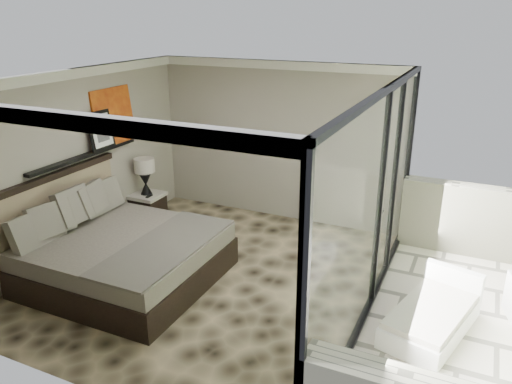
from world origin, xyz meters
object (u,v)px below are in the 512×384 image
at_px(table_lamp, 145,171).
at_px(nightstand, 148,207).
at_px(lounger, 433,316).
at_px(bed, 120,253).

bearing_deg(table_lamp, nightstand, 26.00).
distance_m(table_lamp, lounger, 5.24).
bearing_deg(bed, table_lamp, 115.81).
height_order(bed, lounger, bed).
distance_m(bed, lounger, 4.19).
bearing_deg(bed, nightstand, 115.61).
bearing_deg(table_lamp, lounger, -14.11).
height_order(nightstand, table_lamp, table_lamp).
xyz_separation_m(table_lamp, lounger, (5.03, -1.27, -0.76)).
relative_size(bed, nightstand, 4.54).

